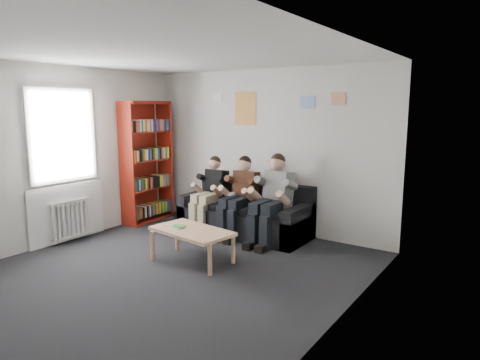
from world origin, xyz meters
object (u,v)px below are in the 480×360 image
object	(u,v)px
sofa	(245,215)
bookshelf	(147,162)
coffee_table	(192,233)
person_middle	(239,197)
person_right	(271,200)
person_left	(209,194)

from	to	relation	value
sofa	bookshelf	xyz separation A→B (m)	(-1.93, -0.33, 0.79)
bookshelf	coffee_table	xyz separation A→B (m)	(2.06, -1.18, -0.70)
coffee_table	sofa	bearing A→B (deg)	94.99
person_middle	bookshelf	bearing A→B (deg)	177.70
person_right	bookshelf	bearing A→B (deg)	-167.34
coffee_table	person_right	world-z (taller)	person_right
person_right	person_left	bearing A→B (deg)	-170.50
coffee_table	person_left	size ratio (longest dim) A/B	0.89
coffee_table	person_left	bearing A→B (deg)	119.43
bookshelf	person_left	xyz separation A→B (m)	(1.32, 0.13, -0.46)
person_left	person_right	xyz separation A→B (m)	(1.21, -0.01, 0.04)
bookshelf	person_right	size ratio (longest dim) A/B	1.59
bookshelf	person_right	xyz separation A→B (m)	(2.53, 0.13, -0.41)
coffee_table	person_middle	distance (m)	1.34
sofa	person_left	xyz separation A→B (m)	(-0.61, -0.20, 0.33)
sofa	person_left	bearing A→B (deg)	-162.09
person_left	person_right	bearing A→B (deg)	-0.54
person_left	person_middle	world-z (taller)	person_middle
person_middle	sofa	bearing A→B (deg)	83.85
sofa	person_left	world-z (taller)	person_left
bookshelf	sofa	bearing A→B (deg)	3.92
coffee_table	bookshelf	bearing A→B (deg)	150.26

